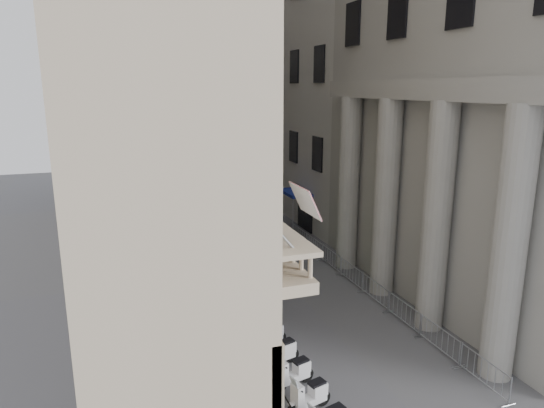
{
  "coord_description": "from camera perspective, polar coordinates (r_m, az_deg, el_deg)",
  "views": [
    {
      "loc": [
        -8.93,
        -6.6,
        10.49
      ],
      "look_at": [
        -0.83,
        16.9,
        4.5
      ],
      "focal_mm": 32.0,
      "sensor_mm": 36.0,
      "label": 1
    }
  ],
  "objects": [
    {
      "name": "far_building",
      "position": [
        55.51,
        -10.21,
        18.0
      ],
      "size": [
        22.0,
        10.0,
        30.0
      ],
      "primitive_type": "cube",
      "color": "beige",
      "rests_on": "ground"
    },
    {
      "name": "iron_fence",
      "position": [
        27.14,
        -7.82,
        -9.32
      ],
      "size": [
        0.3,
        28.0,
        1.4
      ],
      "primitive_type": null,
      "color": "black",
      "rests_on": "ground"
    },
    {
      "name": "blue_awning",
      "position": [
        36.66,
        2.72,
        -3.1
      ],
      "size": [
        1.6,
        3.0,
        3.0
      ],
      "primitive_type": null,
      "color": "navy",
      "rests_on": "ground"
    },
    {
      "name": "scooter_2",
      "position": [
        18.64,
        2.55,
        -20.71
      ],
      "size": [
        1.5,
        0.89,
        1.5
      ],
      "primitive_type": null,
      "rotation": [
        0.0,
        0.0,
        1.83
      ],
      "color": "white",
      "rests_on": "ground"
    },
    {
      "name": "scooter_3",
      "position": [
        19.75,
        0.96,
        -18.53
      ],
      "size": [
        1.5,
        0.89,
        1.5
      ],
      "primitive_type": null,
      "rotation": [
        0.0,
        0.0,
        1.83
      ],
      "color": "white",
      "rests_on": "ground"
    },
    {
      "name": "scooter_4",
      "position": [
        20.9,
        -0.43,
        -16.58
      ],
      "size": [
        1.5,
        0.89,
        1.5
      ],
      "primitive_type": null,
      "rotation": [
        0.0,
        0.0,
        1.83
      ],
      "color": "white",
      "rests_on": "ground"
    },
    {
      "name": "scooter_5",
      "position": [
        22.08,
        -1.64,
        -14.83
      ],
      "size": [
        1.5,
        0.89,
        1.5
      ],
      "primitive_type": null,
      "rotation": [
        0.0,
        0.0,
        1.83
      ],
      "color": "white",
      "rests_on": "ground"
    },
    {
      "name": "scooter_6",
      "position": [
        23.28,
        -2.72,
        -13.25
      ],
      "size": [
        1.5,
        0.89,
        1.5
      ],
      "primitive_type": null,
      "rotation": [
        0.0,
        0.0,
        1.83
      ],
      "color": "white",
      "rests_on": "ground"
    },
    {
      "name": "scooter_7",
      "position": [
        24.51,
        -3.67,
        -11.82
      ],
      "size": [
        1.5,
        0.89,
        1.5
      ],
      "primitive_type": null,
      "rotation": [
        0.0,
        0.0,
        1.83
      ],
      "color": "white",
      "rests_on": "ground"
    },
    {
      "name": "scooter_8",
      "position": [
        25.76,
        -4.53,
        -10.53
      ],
      "size": [
        1.5,
        0.89,
        1.5
      ],
      "primitive_type": null,
      "rotation": [
        0.0,
        0.0,
        1.83
      ],
      "color": "white",
      "rests_on": "ground"
    },
    {
      "name": "scooter_9",
      "position": [
        27.03,
        -5.3,
        -9.35
      ],
      "size": [
        1.5,
        0.89,
        1.5
      ],
      "primitive_type": null,
      "rotation": [
        0.0,
        0.0,
        1.83
      ],
      "color": "white",
      "rests_on": "ground"
    },
    {
      "name": "scooter_10",
      "position": [
        28.31,
        -5.99,
        -8.29
      ],
      "size": [
        1.5,
        0.89,
        1.5
      ],
      "primitive_type": null,
      "rotation": [
        0.0,
        0.0,
        1.83
      ],
      "color": "white",
      "rests_on": "ground"
    },
    {
      "name": "scooter_11",
      "position": [
        29.6,
        -6.63,
        -7.31
      ],
      "size": [
        1.5,
        0.89,
        1.5
      ],
      "primitive_type": null,
      "rotation": [
        0.0,
        0.0,
        1.83
      ],
      "color": "white",
      "rests_on": "ground"
    },
    {
      "name": "barrier_0",
      "position": [
        20.17,
        23.54,
        -19.03
      ],
      "size": [
        0.6,
        2.4,
        1.1
      ],
      "primitive_type": null,
      "color": "#A6A8AE",
      "rests_on": "ground"
    },
    {
      "name": "barrier_1",
      "position": [
        21.76,
        18.97,
        -16.07
      ],
      "size": [
        0.6,
        2.4,
        1.1
      ],
      "primitive_type": null,
      "color": "#A6A8AE",
      "rests_on": "ground"
    },
    {
      "name": "barrier_2",
      "position": [
        23.52,
        15.17,
        -13.45
      ],
      "size": [
        0.6,
        2.4,
        1.1
      ],
      "primitive_type": null,
      "color": "#A6A8AE",
      "rests_on": "ground"
    },
    {
      "name": "barrier_3",
      "position": [
        25.4,
        11.98,
        -11.16
      ],
      "size": [
        0.6,
        2.4,
        1.1
      ],
      "primitive_type": null,
      "color": "#A6A8AE",
      "rests_on": "ground"
    },
    {
      "name": "barrier_4",
      "position": [
        27.37,
        9.27,
        -9.17
      ],
      "size": [
        0.6,
        2.4,
        1.1
      ],
      "primitive_type": null,
      "color": "#A6A8AE",
      "rests_on": "ground"
    },
    {
      "name": "barrier_5",
      "position": [
        29.43,
        6.97,
        -7.44
      ],
      "size": [
        0.6,
        2.4,
        1.1
      ],
      "primitive_type": null,
      "color": "#A6A8AE",
      "rests_on": "ground"
    },
    {
      "name": "barrier_6",
      "position": [
        31.55,
        4.98,
        -5.93
      ],
      "size": [
        0.6,
        2.4,
        1.1
      ],
      "primitive_type": null,
      "color": "#A6A8AE",
      "rests_on": "ground"
    },
    {
      "name": "barrier_7",
      "position": [
        33.73,
        3.26,
        -4.6
      ],
      "size": [
        0.6,
        2.4,
        1.1
      ],
      "primitive_type": null,
      "color": "#A6A8AE",
      "rests_on": "ground"
    },
    {
      "name": "security_tent",
      "position": [
        30.62,
        -4.23,
        -1.3
      ],
      "size": [
        3.93,
        3.93,
        3.19
      ],
      "color": "white",
      "rests_on": "ground"
    },
    {
      "name": "street_lamp",
      "position": [
        29.44,
        -8.63,
        3.03
      ],
      "size": [
        2.8,
        0.71,
        8.67
      ],
      "rotation": [
        0.0,
        0.0,
        -0.19
      ],
      "color": "gray",
      "rests_on": "ground"
    },
    {
      "name": "info_kiosk",
      "position": [
        27.55,
        -6.95,
        -6.81
      ],
      "size": [
        0.34,
        0.91,
        1.89
      ],
      "rotation": [
        0.0,
        0.0,
        -0.06
      ],
      "color": "black",
      "rests_on": "ground"
    },
    {
      "name": "pedestrian_a",
      "position": [
        33.38,
        -1.33,
        -3.29
      ],
      "size": [
        0.7,
        0.57,
        1.65
      ],
      "primitive_type": "imported",
      "rotation": [
        0.0,
        0.0,
        2.8
      ],
      "color": "#0D1836",
      "rests_on": "ground"
    },
    {
      "name": "pedestrian_b",
      "position": [
        38.99,
        -1.97,
        -0.69
      ],
      "size": [
        0.99,
        0.82,
        1.82
      ],
      "primitive_type": "imported",
      "rotation": [
        0.0,
        0.0,
        2.98
      ],
      "color": "black",
      "rests_on": "ground"
    },
    {
      "name": "pedestrian_c",
      "position": [
        41.53,
        -8.36,
        -0.09
      ],
      "size": [
        0.93,
        0.78,
        1.61
      ],
      "primitive_type": "imported",
      "rotation": [
        0.0,
        0.0,
        3.55
      ],
      "color": "black",
      "rests_on": "ground"
    }
  ]
}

